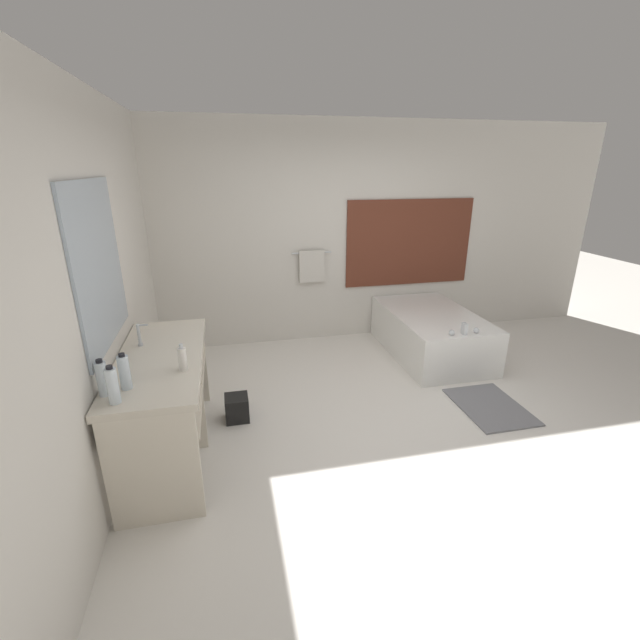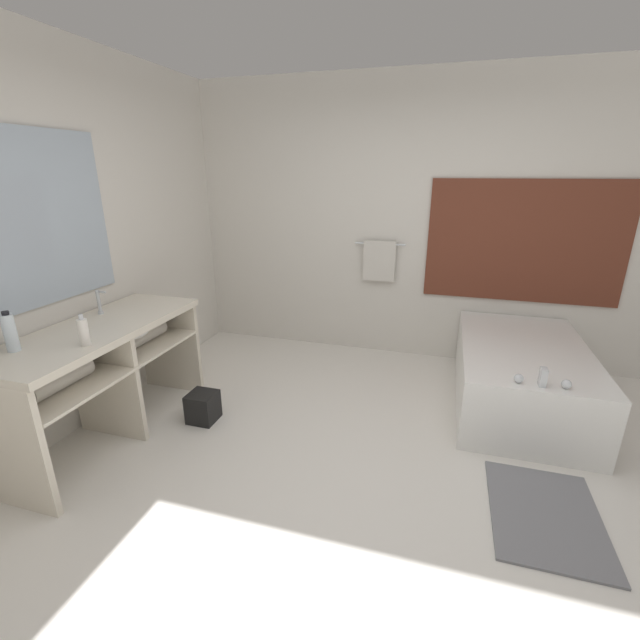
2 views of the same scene
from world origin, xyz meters
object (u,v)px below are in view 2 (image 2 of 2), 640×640
at_px(soap_dispenser, 84,332).
at_px(waste_bin, 203,407).
at_px(water_bottle_2, 10,333).
at_px(bathtub, 521,372).

relative_size(soap_dispenser, waste_bin, 0.85).
height_order(water_bottle_2, waste_bin, water_bottle_2).
bearing_deg(waste_bin, water_bottle_2, -129.31).
bearing_deg(water_bottle_2, soap_dispenser, 29.74).
bearing_deg(waste_bin, soap_dispenser, -118.35).
xyz_separation_m(water_bottle_2, waste_bin, (0.67, 0.82, -0.84)).
distance_m(bathtub, waste_bin, 2.55).
bearing_deg(waste_bin, bathtub, 22.10).
height_order(water_bottle_2, soap_dispenser, water_bottle_2).
bearing_deg(bathtub, waste_bin, -157.90).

